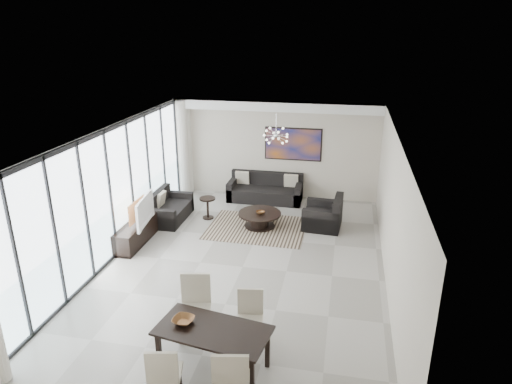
% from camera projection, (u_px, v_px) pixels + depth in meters
% --- Properties ---
extents(room_shell, '(6.00, 9.00, 2.90)m').
position_uv_depth(room_shell, '(264.00, 207.00, 9.30)').
color(room_shell, '#A8A39B').
rests_on(room_shell, ground).
extents(window_wall, '(0.37, 8.95, 2.90)m').
position_uv_depth(window_wall, '(114.00, 194.00, 9.91)').
color(window_wall, silver).
rests_on(window_wall, floor).
extents(soffit, '(5.98, 0.40, 0.26)m').
position_uv_depth(soffit, '(276.00, 106.00, 12.88)').
color(soffit, white).
rests_on(soffit, room_shell).
extents(painting, '(1.68, 0.04, 0.98)m').
position_uv_depth(painting, '(293.00, 144.00, 13.33)').
color(painting, '#A95517').
rests_on(painting, room_shell).
extents(chandelier, '(0.66, 0.66, 0.71)m').
position_uv_depth(chandelier, '(276.00, 136.00, 11.32)').
color(chandelier, silver).
rests_on(chandelier, room_shell).
extents(rug, '(2.52, 1.96, 0.01)m').
position_uv_depth(rug, '(257.00, 228.00, 11.77)').
color(rug, black).
rests_on(rug, floor).
extents(coffee_table, '(1.11, 1.11, 0.39)m').
position_uv_depth(coffee_table, '(260.00, 219.00, 11.79)').
color(coffee_table, black).
rests_on(coffee_table, floor).
extents(bowl_coffee, '(0.28, 0.28, 0.07)m').
position_uv_depth(bowl_coffee, '(260.00, 213.00, 11.64)').
color(bowl_coffee, brown).
rests_on(bowl_coffee, coffee_table).
extents(sofa_main, '(2.17, 0.89, 0.79)m').
position_uv_depth(sofa_main, '(265.00, 191.00, 13.58)').
color(sofa_main, black).
rests_on(sofa_main, floor).
extents(loveseat, '(0.85, 1.51, 0.75)m').
position_uv_depth(loveseat, '(168.00, 210.00, 12.23)').
color(loveseat, black).
rests_on(loveseat, floor).
extents(armchair, '(1.00, 1.05, 0.83)m').
position_uv_depth(armchair, '(324.00, 217.00, 11.75)').
color(armchair, black).
rests_on(armchair, floor).
extents(side_table, '(0.43, 0.43, 0.59)m').
position_uv_depth(side_table, '(208.00, 204.00, 12.24)').
color(side_table, black).
rests_on(side_table, floor).
extents(tv_console, '(0.47, 1.66, 0.52)m').
position_uv_depth(tv_console, '(136.00, 233.00, 10.91)').
color(tv_console, black).
rests_on(tv_console, floor).
extents(television, '(0.29, 1.17, 0.67)m').
position_uv_depth(television, '(140.00, 211.00, 10.66)').
color(television, gray).
rests_on(television, tv_console).
extents(dining_table, '(1.80, 1.11, 0.70)m').
position_uv_depth(dining_table, '(213.00, 334.00, 6.77)').
color(dining_table, black).
rests_on(dining_table, floor).
extents(dining_chair_sw, '(0.52, 0.52, 0.94)m').
position_uv_depth(dining_chair_sw, '(164.00, 372.00, 6.14)').
color(dining_chair_sw, beige).
rests_on(dining_chair_sw, floor).
extents(dining_chair_se, '(0.56, 0.56, 1.04)m').
position_uv_depth(dining_chair_se, '(231.00, 377.00, 5.96)').
color(dining_chair_se, beige).
rests_on(dining_chair_se, floor).
extents(dining_chair_nw, '(0.58, 0.58, 1.07)m').
position_uv_depth(dining_chair_nw, '(195.00, 301.00, 7.58)').
color(dining_chair_nw, beige).
rests_on(dining_chair_nw, floor).
extents(dining_chair_ne, '(0.48, 0.48, 0.92)m').
position_uv_depth(dining_chair_ne, '(250.00, 313.00, 7.42)').
color(dining_chair_ne, beige).
rests_on(dining_chair_ne, floor).
extents(bowl_dining, '(0.36, 0.36, 0.08)m').
position_uv_depth(bowl_dining, '(183.00, 320.00, 6.88)').
color(bowl_dining, brown).
rests_on(bowl_dining, dining_table).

